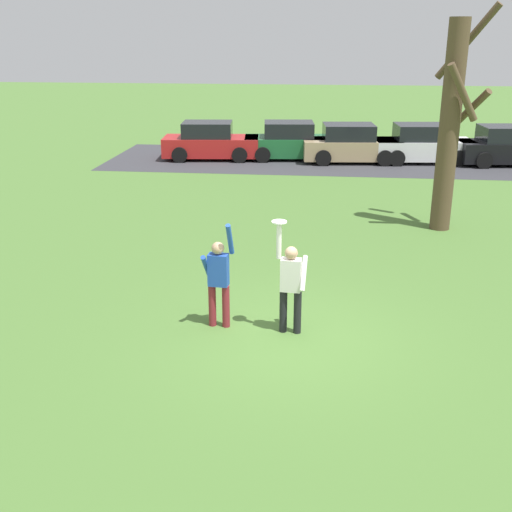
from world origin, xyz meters
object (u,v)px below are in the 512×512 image
Objects in this scene: parked_car_black at (508,147)px; frisbee_disc at (279,222)px; person_catcher at (291,282)px; bare_tree_tall at (451,123)px; person_defender at (218,277)px; parked_car_red at (210,142)px; parked_car_green at (291,142)px; parked_car_white at (422,145)px; parked_car_tan at (351,145)px.

frisbee_disc is at bearing -121.92° from parked_car_black.
person_catcher is 18.52m from parked_car_black.
bare_tree_tall is at bearing 59.94° from frisbee_disc.
frisbee_disc reaches higher than person_defender.
person_catcher is at bearing 0.00° from person_defender.
person_catcher is 17.14m from parked_car_red.
person_defender is 0.48× the size of parked_car_red.
person_catcher reaches higher than person_defender.
parked_car_green is at bearing 1.02° from parked_car_red.
parked_car_white is at bearing -6.96° from parked_car_green.
person_defender is at bearing -115.04° from parked_car_white.
parked_car_white is (3.02, 0.29, 0.00)m from parked_car_tan.
frisbee_disc is 0.06× the size of parked_car_red.
person_catcher is 0.49× the size of parked_car_red.
person_catcher is at bearing -121.28° from parked_car_black.
person_defender is at bearing -125.02° from parked_car_black.
parked_car_green is at bearing 164.90° from parked_car_tan.
parked_car_tan is at bearing -5.81° from parked_car_red.
person_defender is at bearing -105.55° from parked_car_tan.
parked_car_white is at bearing 74.04° from frisbee_disc.
person_defender is 0.48× the size of parked_car_green.
parked_car_green is at bearing 172.81° from parked_car_black.
frisbee_disc is 0.06× the size of parked_car_green.
frisbee_disc is at bearing -0.00° from person_catcher.
frisbee_disc is at bearing -81.07° from parked_car_red.
bare_tree_tall reaches higher than frisbee_disc.
person_catcher is 17.42m from parked_car_white.
parked_car_white is at bearing -3.88° from parked_car_red.
person_catcher is 0.49× the size of parked_car_white.
parked_car_red is (-4.50, 16.54, -0.25)m from person_catcher.
parked_car_tan is at bearing 175.97° from parked_car_black.
parked_car_green is at bearing 115.82° from bare_tree_tall.
bare_tree_tall is at bearing -100.01° from parked_car_white.
parked_car_green is 1.00× the size of parked_car_white.
bare_tree_tall reaches higher than parked_car_green.
bare_tree_tall is at bearing -119.10° from parked_car_black.
frisbee_disc is at bearing -111.53° from parked_car_white.
parked_car_red is 1.00× the size of parked_car_white.
parked_car_black is 0.72× the size of bare_tree_tall.
parked_car_red is (-4.27, 16.52, -1.37)m from frisbee_disc.
parked_car_green is 9.04m from parked_car_black.
parked_car_tan is (1.78, 16.49, -1.37)m from frisbee_disc.
person_catcher reaches higher than parked_car_red.
person_catcher is 7.72× the size of frisbee_disc.
person_defender is 7.57× the size of frisbee_disc.
person_catcher is 1.13m from frisbee_disc.
person_defender is at bearing -96.69° from parked_car_green.
parked_car_green and parked_car_white have the same top height.
parked_car_tan is (1.56, 16.51, -0.25)m from person_catcher.
parked_car_red and parked_car_tan have the same top height.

